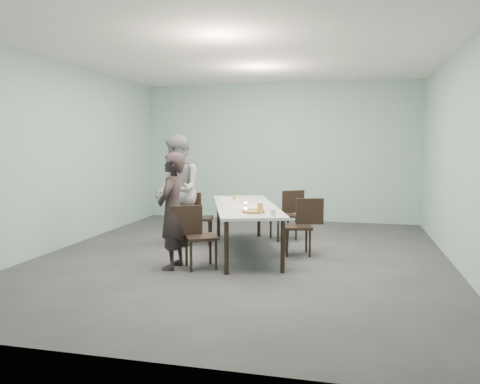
% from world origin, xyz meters
% --- Properties ---
extents(ground, '(7.00, 7.00, 0.00)m').
position_xyz_m(ground, '(0.00, 0.00, 0.00)').
color(ground, '#333335').
rests_on(ground, ground).
extents(room_shell, '(6.02, 7.02, 3.01)m').
position_xyz_m(room_shell, '(0.00, 0.00, 2.03)').
color(room_shell, '#93BAB2').
rests_on(room_shell, ground).
extents(table, '(1.67, 2.75, 0.75)m').
position_xyz_m(table, '(-0.02, 0.29, 0.69)').
color(table, white).
rests_on(table, ground).
extents(chair_near_left, '(0.64, 0.57, 0.87)m').
position_xyz_m(chair_near_left, '(-0.48, -0.80, 0.50)').
color(chair_near_left, black).
rests_on(chair_near_left, ground).
extents(chair_far_left, '(0.64, 0.49, 0.87)m').
position_xyz_m(chair_far_left, '(-1.00, 0.75, 0.50)').
color(chair_far_left, black).
rests_on(chair_far_left, ground).
extents(chair_near_right, '(0.65, 0.51, 0.87)m').
position_xyz_m(chair_near_right, '(0.86, 0.34, 0.50)').
color(chair_near_right, black).
rests_on(chair_near_right, ground).
extents(chair_far_right, '(0.64, 0.58, 0.87)m').
position_xyz_m(chair_far_right, '(0.48, 1.44, 0.50)').
color(chair_far_right, black).
rests_on(chair_far_right, ground).
extents(diner_near, '(0.38, 0.58, 1.58)m').
position_xyz_m(diner_near, '(-0.78, -0.85, 0.79)').
color(diner_near, black).
rests_on(diner_near, ground).
extents(diner_far, '(1.08, 1.13, 1.84)m').
position_xyz_m(diner_far, '(-1.24, 0.52, 0.92)').
color(diner_far, gray).
rests_on(diner_far, ground).
extents(pizza, '(0.34, 0.34, 0.04)m').
position_xyz_m(pizza, '(0.27, -0.52, 0.77)').
color(pizza, white).
rests_on(pizza, table).
extents(side_plate, '(0.18, 0.18, 0.01)m').
position_xyz_m(side_plate, '(0.30, -0.08, 0.76)').
color(side_plate, white).
rests_on(side_plate, table).
extents(beer_glass, '(0.08, 0.08, 0.15)m').
position_xyz_m(beer_glass, '(0.38, -0.59, 0.82)').
color(beer_glass, gold).
rests_on(beer_glass, table).
extents(water_tumbler, '(0.08, 0.08, 0.09)m').
position_xyz_m(water_tumbler, '(0.57, -0.74, 0.80)').
color(water_tumbler, silver).
rests_on(water_tumbler, table).
extents(tealight, '(0.06, 0.06, 0.05)m').
position_xyz_m(tealight, '(0.00, 0.18, 0.77)').
color(tealight, silver).
rests_on(tealight, table).
extents(amber_tumbler, '(0.07, 0.07, 0.08)m').
position_xyz_m(amber_tumbler, '(-0.36, 0.94, 0.79)').
color(amber_tumbler, gold).
rests_on(amber_tumbler, table).
extents(menu, '(0.35, 0.30, 0.01)m').
position_xyz_m(menu, '(-0.47, 0.99, 0.75)').
color(menu, silver).
rests_on(menu, table).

